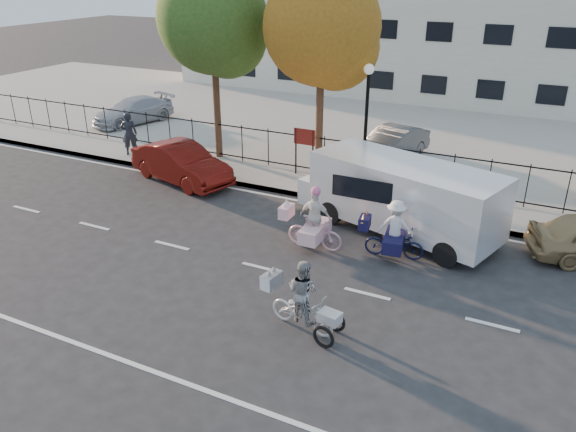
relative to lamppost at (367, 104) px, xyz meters
The scene contains 19 objects.
ground 7.50m from the lamppost, 94.21° to the right, with size 120.00×120.00×0.00m, color #333334.
road_markings 7.49m from the lamppost, 94.21° to the right, with size 60.00×9.52×0.01m, color silver, non-canonical shape.
curb 3.54m from the lamppost, 105.95° to the right, with size 60.00×0.10×0.15m, color #A8A399.
sidewalk 3.16m from the lamppost, 125.54° to the right, with size 60.00×2.20×0.15m, color #A8A399.
parking_lot 8.76m from the lamppost, 93.49° to the left, with size 60.00×15.60×0.15m, color #A8A399.
iron_fence 2.30m from the lamppost, 141.34° to the left, with size 58.00×0.06×1.50m, color black, non-canonical shape.
building 18.21m from the lamppost, 91.57° to the left, with size 34.00×10.00×6.00m, color silver.
lamppost is the anchor object (origin of this frame).
street_sign 2.90m from the lamppost, behind, with size 0.85×0.06×1.80m.
zebra_trike 9.29m from the lamppost, 79.47° to the right, with size 2.00×0.96×1.71m.
unicorn_bike 5.65m from the lamppost, 86.74° to the right, with size 1.89×1.31×1.92m.
bull_bike 5.79m from the lamppost, 61.64° to the right, with size 1.88×1.31×1.71m.
white_van 4.17m from the lamppost, 53.77° to the right, with size 6.73×3.73×2.22m.
red_sedan 7.17m from the lamppost, 160.11° to the right, with size 1.53×4.38×1.44m, color #5B0F0A.
pedestrian 10.22m from the lamppost, behind, with size 0.66×0.43×1.81m, color black.
lot_car_a 13.85m from the lamppost, 166.54° to the left, with size 1.73×4.26×1.24m, color #B3B4BB.
lot_car_c 3.92m from the lamppost, 88.03° to the left, with size 1.41×4.03×1.33m, color #4A4E52.
tree_west 6.77m from the lamppost, behind, with size 4.23×4.23×7.76m.
tree_mid 2.94m from the lamppost, 163.12° to the left, with size 4.16×4.16×7.62m.
Camera 1 is at (6.48, -11.63, 7.57)m, focal length 35.00 mm.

